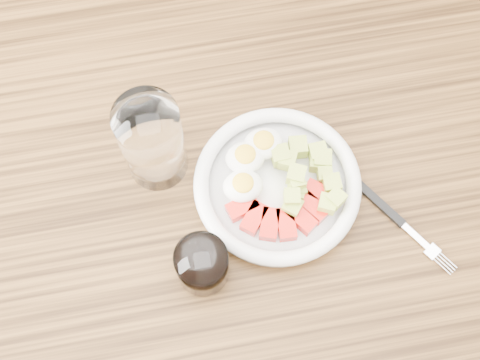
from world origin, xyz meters
The scene contains 6 objects.
ground centered at (0.00, 0.00, 0.00)m, with size 4.00×4.00×0.00m, color brown.
dining_table centered at (0.00, 0.00, 0.67)m, with size 1.50×0.90×0.77m.
bowl centered at (0.04, 0.00, 0.79)m, with size 0.23×0.23×0.06m.
fork centered at (0.19, -0.07, 0.77)m, with size 0.11×0.15×0.01m.
water_glass centered at (-0.12, 0.07, 0.85)m, with size 0.09×0.09×0.15m, color white.
coffee_glass centered at (-0.08, -0.10, 0.81)m, with size 0.07×0.07×0.08m.
Camera 1 is at (-0.07, -0.31, 1.66)m, focal length 50.00 mm.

